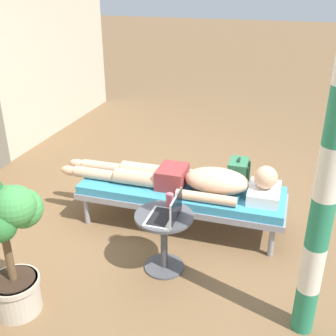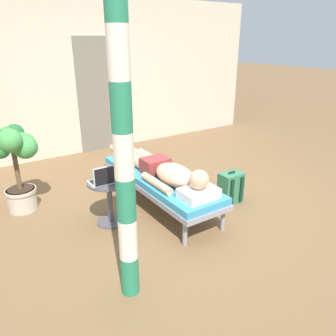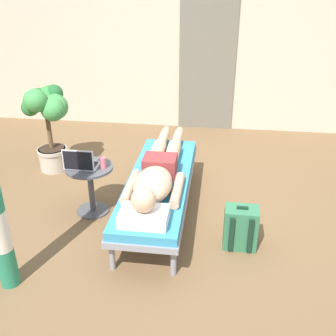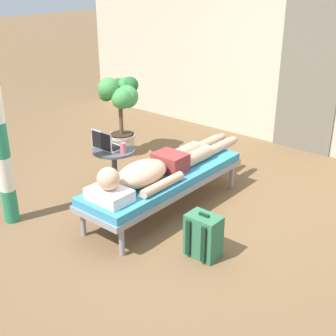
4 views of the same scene
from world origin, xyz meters
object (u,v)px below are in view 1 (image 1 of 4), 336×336
at_px(laptop, 168,213).
at_px(potted_plant, 5,229).
at_px(lounge_chair, 181,194).
at_px(side_table, 164,232).
at_px(person_reclining, 192,179).
at_px(drink_glass, 170,200).
at_px(porch_post, 329,173).
at_px(backpack, 237,177).

height_order(laptop, potted_plant, potted_plant).
bearing_deg(lounge_chair, side_table, -176.06).
relative_size(person_reclining, side_table, 4.15).
relative_size(drink_glass, porch_post, 0.05).
bearing_deg(lounge_chair, laptop, -172.53).
height_order(person_reclining, potted_plant, potted_plant).
distance_m(lounge_chair, porch_post, 1.80).
height_order(backpack, potted_plant, potted_plant).
height_order(side_table, potted_plant, potted_plant).
bearing_deg(lounge_chair, person_reclining, -90.00).
distance_m(laptop, drink_glass, 0.22).
height_order(person_reclining, backpack, person_reclining).
height_order(lounge_chair, drink_glass, drink_glass).
height_order(person_reclining, drink_glass, person_reclining).
xyz_separation_m(lounge_chair, backpack, (0.82, -0.43, -0.15)).
xyz_separation_m(potted_plant, porch_post, (0.43, -2.02, 0.51)).
relative_size(side_table, drink_glass, 4.59).
relative_size(laptop, porch_post, 0.13).
xyz_separation_m(lounge_chair, laptop, (-0.76, -0.10, 0.24)).
xyz_separation_m(drink_glass, porch_post, (-0.49, -1.13, 0.64)).
relative_size(drink_glass, backpack, 0.27).
height_order(laptop, porch_post, porch_post).
height_order(side_table, laptop, laptop).
distance_m(person_reclining, laptop, 0.76).
relative_size(lounge_chair, person_reclining, 0.92).
bearing_deg(drink_glass, lounge_chair, 5.17).
height_order(lounge_chair, laptop, laptop).
xyz_separation_m(person_reclining, porch_post, (-1.04, -1.08, 0.70)).
distance_m(person_reclining, backpack, 0.94).
bearing_deg(side_table, person_reclining, -4.23).
distance_m(person_reclining, potted_plant, 1.76).
bearing_deg(laptop, porch_post, -104.62).
bearing_deg(drink_glass, laptop, -166.65).
relative_size(person_reclining, porch_post, 0.89).
relative_size(lounge_chair, potted_plant, 1.85).
distance_m(side_table, drink_glass, 0.27).
distance_m(side_table, potted_plant, 1.23).
bearing_deg(person_reclining, side_table, 175.77).
bearing_deg(drink_glass, backpack, -15.64).
bearing_deg(backpack, person_reclining, 157.87).
bearing_deg(drink_glass, side_table, 179.46).
bearing_deg(laptop, person_reclining, -0.03).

